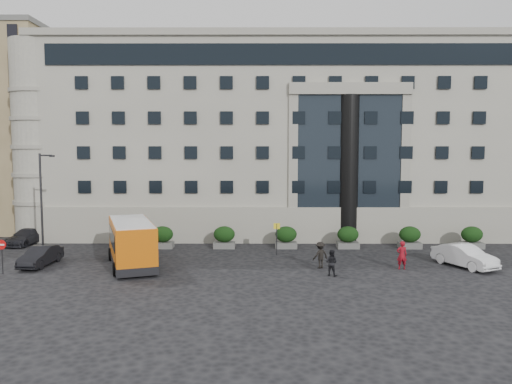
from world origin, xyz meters
TOP-DOWN VIEW (x-y plane):
  - ground at (0.00, 0.00)m, footprint 120.00×120.00m
  - civic_building at (6.00, 22.00)m, footprint 44.00×24.00m
  - entrance_column at (12.00, 10.30)m, footprint 1.80×1.80m
  - apartment_far at (-27.00, 38.00)m, footprint 13.00×13.00m
  - hedge_a at (-4.00, 7.80)m, footprint 1.80×1.26m
  - hedge_b at (1.20, 7.80)m, footprint 1.80×1.26m
  - hedge_c at (6.40, 7.80)m, footprint 1.80×1.26m
  - hedge_d at (11.60, 7.80)m, footprint 1.80×1.26m
  - hedge_e at (16.80, 7.80)m, footprint 1.80×1.26m
  - hedge_f at (22.00, 7.80)m, footprint 1.80×1.26m
  - street_lamp at (-11.94, 3.00)m, footprint 1.16×0.18m
  - bus_stop_sign at (5.50, 5.00)m, footprint 0.50×0.08m
  - no_entry_sign at (-13.00, -1.04)m, footprint 0.64×0.16m
  - minibus at (-4.96, 1.31)m, footprint 5.13×8.20m
  - red_truck at (-17.55, 17.92)m, footprint 2.63×4.80m
  - parked_car_b at (-11.50, 1.40)m, footprint 1.80×4.32m
  - parked_car_c at (-16.20, 9.44)m, footprint 2.65×4.94m
  - parked_car_d at (-15.42, 12.56)m, footprint 2.65×5.57m
  - white_taxi at (18.62, 1.11)m, footprint 3.60×5.04m
  - pedestrian_a at (14.00, 0.43)m, footprint 0.73×0.48m
  - pedestrian_b at (8.86, -1.33)m, footprint 1.05×0.97m
  - pedestrian_c at (8.38, 0.72)m, footprint 1.39×1.19m

SIDE VIEW (x-z plane):
  - ground at x=0.00m, z-range 0.00..0.00m
  - parked_car_c at x=-16.20m, z-range 0.00..1.36m
  - parked_car_b at x=-11.50m, z-range 0.00..1.39m
  - parked_car_d at x=-15.42m, z-range 0.00..1.53m
  - white_taxi at x=18.62m, z-range 0.00..1.58m
  - pedestrian_b at x=8.86m, z-range 0.00..1.73m
  - hedge_a at x=-4.00m, z-range 0.01..1.85m
  - hedge_b at x=1.20m, z-range 0.01..1.85m
  - hedge_c at x=6.40m, z-range 0.01..1.85m
  - hedge_d at x=11.60m, z-range 0.01..1.85m
  - hedge_e at x=16.80m, z-range 0.01..1.85m
  - hedge_f at x=22.00m, z-range 0.01..1.85m
  - pedestrian_c at x=8.38m, z-range 0.00..1.87m
  - pedestrian_a at x=14.00m, z-range 0.00..1.97m
  - red_truck at x=-17.55m, z-range 0.03..2.49m
  - no_entry_sign at x=-13.00m, z-range 0.49..2.81m
  - bus_stop_sign at x=5.50m, z-range 0.47..2.99m
  - minibus at x=-4.96m, z-range 0.16..3.40m
  - street_lamp at x=-11.94m, z-range 0.37..8.37m
  - entrance_column at x=12.00m, z-range 0.00..13.00m
  - civic_building at x=6.00m, z-range 0.00..18.00m
  - apartment_far at x=-27.00m, z-range 0.00..22.00m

